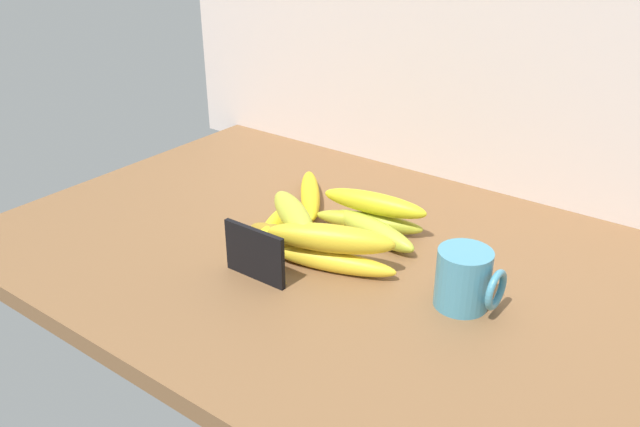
% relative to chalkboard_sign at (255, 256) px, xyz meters
% --- Properties ---
extents(counter_top, '(1.10, 0.76, 0.03)m').
position_rel_chalkboard_sign_xyz_m(counter_top, '(0.03, 0.13, -0.05)').
color(counter_top, brown).
rests_on(counter_top, ground).
extents(back_wall, '(1.30, 0.02, 0.70)m').
position_rel_chalkboard_sign_xyz_m(back_wall, '(0.03, 0.52, 0.28)').
color(back_wall, beige).
rests_on(back_wall, ground).
extents(chalkboard_sign, '(0.11, 0.02, 0.08)m').
position_rel_chalkboard_sign_xyz_m(chalkboard_sign, '(0.00, 0.00, 0.00)').
color(chalkboard_sign, black).
rests_on(chalkboard_sign, counter_top).
extents(coffee_mug, '(0.09, 0.08, 0.09)m').
position_rel_chalkboard_sign_xyz_m(coffee_mug, '(0.28, 0.12, 0.00)').
color(coffee_mug, teal).
rests_on(coffee_mug, counter_top).
extents(banana_0, '(0.18, 0.08, 0.04)m').
position_rel_chalkboard_sign_xyz_m(banana_0, '(0.08, 0.21, -0.02)').
color(banana_0, '#B0BE36').
rests_on(banana_0, counter_top).
extents(banana_1, '(0.19, 0.09, 0.03)m').
position_rel_chalkboard_sign_xyz_m(banana_1, '(0.05, 0.23, -0.02)').
color(banana_1, gold).
rests_on(banana_1, counter_top).
extents(banana_2, '(0.18, 0.04, 0.04)m').
position_rel_chalkboard_sign_xyz_m(banana_2, '(-0.00, 0.09, -0.02)').
color(banana_2, olive).
rests_on(banana_2, counter_top).
extents(banana_3, '(0.11, 0.18, 0.04)m').
position_rel_chalkboard_sign_xyz_m(banana_3, '(-0.05, 0.10, -0.02)').
color(banana_3, yellow).
rests_on(banana_3, counter_top).
extents(banana_4, '(0.20, 0.09, 0.03)m').
position_rel_chalkboard_sign_xyz_m(banana_4, '(0.08, 0.09, -0.02)').
color(banana_4, yellow).
rests_on(banana_4, counter_top).
extents(banana_5, '(0.16, 0.18, 0.04)m').
position_rel_chalkboard_sign_xyz_m(banana_5, '(-0.09, 0.26, -0.02)').
color(banana_5, yellow).
rests_on(banana_5, counter_top).
extents(banana_6, '(0.20, 0.12, 0.04)m').
position_rel_chalkboard_sign_xyz_m(banana_6, '(0.08, 0.09, 0.02)').
color(banana_6, gold).
rests_on(banana_6, banana_4).
extents(banana_7, '(0.16, 0.13, 0.04)m').
position_rel_chalkboard_sign_xyz_m(banana_7, '(-0.01, 0.11, 0.02)').
color(banana_7, gold).
rests_on(banana_7, banana_2).
extents(banana_8, '(0.19, 0.07, 0.04)m').
position_rel_chalkboard_sign_xyz_m(banana_8, '(0.06, 0.24, 0.01)').
color(banana_8, yellow).
rests_on(banana_8, banana_1).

